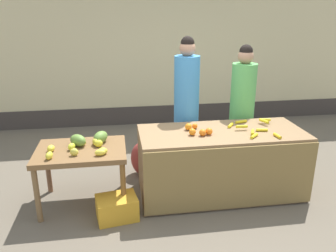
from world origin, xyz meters
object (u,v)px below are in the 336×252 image
(produce_crate, at_px, (117,208))
(produce_sack, at_px, (143,159))
(vendor_woman_blue_shirt, at_px, (186,107))
(vendor_woman_green_shirt, at_px, (242,109))

(produce_crate, distance_m, produce_sack, 1.09)
(vendor_woman_blue_shirt, relative_size, vendor_woman_green_shirt, 1.07)
(vendor_woman_blue_shirt, xyz_separation_m, vendor_woman_green_shirt, (0.79, -0.01, -0.06))
(vendor_woman_blue_shirt, bearing_deg, vendor_woman_green_shirt, -1.04)
(vendor_woman_green_shirt, relative_size, produce_sack, 3.65)
(vendor_woman_blue_shirt, xyz_separation_m, produce_sack, (-0.61, -0.05, -0.72))
(vendor_woman_green_shirt, xyz_separation_m, produce_sack, (-1.41, -0.04, -0.65))
(vendor_woman_green_shirt, height_order, produce_crate, vendor_woman_green_shirt)
(produce_sack, bearing_deg, vendor_woman_blue_shirt, 4.69)
(vendor_woman_green_shirt, bearing_deg, vendor_woman_blue_shirt, 178.96)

